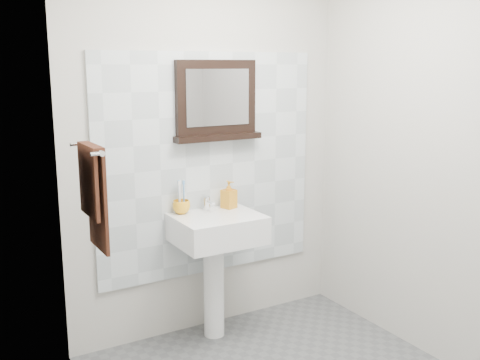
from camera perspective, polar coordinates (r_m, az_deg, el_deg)
name	(u,v)px	position (r m, az deg, el deg)	size (l,w,h in m)	color
back_wall	(208,150)	(3.79, -3.25, 3.04)	(2.00, 0.01, 2.50)	beige
left_wall	(116,202)	(2.41, -12.47, -2.20)	(0.01, 2.20, 2.50)	beige
right_wall	(442,161)	(3.56, 19.79, 1.80)	(0.01, 2.20, 2.50)	beige
splashback	(209,165)	(3.80, -3.15, 1.53)	(1.60, 0.02, 1.50)	silver
pedestal_sink	(217,242)	(3.70, -2.39, -6.31)	(0.55, 0.44, 0.96)	white
toothbrush_cup	(181,207)	(3.68, -5.97, -2.74)	(0.11, 0.11, 0.09)	#FFAF1E
toothbrushes	(181,195)	(3.67, -6.00, -1.54)	(0.05, 0.04, 0.21)	white
soap_dispenser	(229,195)	(3.80, -1.14, -1.48)	(0.08, 0.09, 0.19)	#CA6317
framed_mirror	(216,102)	(3.74, -2.43, 7.87)	(0.62, 0.11, 0.52)	black
towel_bar	(90,149)	(2.92, -15.00, 3.11)	(0.07, 0.40, 0.03)	silver
hand_towel	(94,189)	(2.96, -14.65, -0.91)	(0.06, 0.30, 0.55)	black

